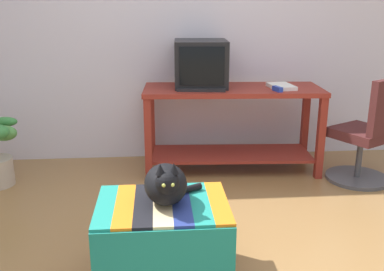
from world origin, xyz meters
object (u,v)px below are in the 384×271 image
object	(u,v)px
tv_monitor	(201,64)
keyboard	(201,89)
desk	(232,114)
stapler	(277,89)
book	(281,86)
cat	(166,184)
office_chair	(368,138)
ottoman_with_blanket	(163,240)

from	to	relation	value
tv_monitor	keyboard	distance (m)	0.27
desk	stapler	size ratio (longest dim) A/B	14.16
book	keyboard	bearing A→B (deg)	177.65
cat	office_chair	world-z (taller)	office_chair
tv_monitor	office_chair	xyz separation A→B (m)	(1.33, -0.49, -0.55)
desk	ottoman_with_blanket	distance (m)	1.74
desk	cat	distance (m)	1.70
book	office_chair	size ratio (longest dim) A/B	0.31
desk	cat	world-z (taller)	desk
office_chair	stapler	xyz separation A→B (m)	(-0.72, 0.20, 0.38)
office_chair	stapler	bearing A→B (deg)	-44.71
cat	book	bearing A→B (deg)	52.85
stapler	book	bearing A→B (deg)	44.99
ottoman_with_blanket	office_chair	bearing A→B (deg)	35.14
book	stapler	distance (m)	0.15
keyboard	cat	distance (m)	1.53
tv_monitor	office_chair	size ratio (longest dim) A/B	0.56
desk	tv_monitor	distance (m)	0.52
desk	book	xyz separation A→B (m)	(0.41, -0.06, 0.25)
cat	stapler	bearing A→B (deg)	52.29
book	cat	size ratio (longest dim) A/B	0.81
tv_monitor	cat	distance (m)	1.76
keyboard	ottoman_with_blanket	xyz separation A→B (m)	(-0.36, -1.48, -0.54)
tv_monitor	keyboard	xyz separation A→B (m)	(-0.01, -0.20, -0.18)
keyboard	stapler	xyz separation A→B (m)	(0.62, -0.09, 0.01)
book	office_chair	world-z (taller)	office_chair
keyboard	book	world-z (taller)	book
book	cat	distance (m)	1.85
office_chair	desk	bearing A→B (deg)	-49.88
keyboard	book	size ratio (longest dim) A/B	1.45
desk	tv_monitor	xyz separation A→B (m)	(-0.27, 0.09, 0.43)
ottoman_with_blanket	cat	xyz separation A→B (m)	(0.02, 0.00, 0.33)
keyboard	desk	bearing A→B (deg)	29.19
office_chair	stapler	distance (m)	0.84
tv_monitor	ottoman_with_blanket	size ratio (longest dim) A/B	0.71
tv_monitor	ottoman_with_blanket	distance (m)	1.87
ottoman_with_blanket	desk	bearing A→B (deg)	68.10
desk	keyboard	bearing A→B (deg)	-155.44
cat	tv_monitor	bearing A→B (deg)	75.13
book	stapler	size ratio (longest dim) A/B	2.51
keyboard	ottoman_with_blanket	distance (m)	1.62
stapler	cat	bearing A→B (deg)	-141.85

